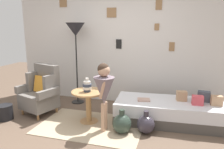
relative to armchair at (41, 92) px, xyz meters
name	(u,v)px	position (x,y,z in m)	size (l,w,h in m)	color
ground_plane	(85,141)	(1.28, -0.82, -0.44)	(12.00, 12.00, 0.00)	brown
gallery_wall	(118,45)	(1.28, 1.13, 0.86)	(4.80, 0.12, 2.60)	silver
rug	(91,125)	(1.17, -0.30, -0.43)	(1.79, 1.17, 0.01)	tan
armchair	(41,92)	(0.00, 0.00, 0.00)	(0.87, 0.75, 0.97)	#9E7042
daybed	(169,112)	(2.47, 0.25, -0.24)	(1.95, 0.92, 0.40)	#4C4742
pillow_head	(217,101)	(3.24, 0.26, 0.05)	(0.18, 0.12, 0.17)	tan
pillow_mid	(204,96)	(3.05, 0.40, 0.06)	(0.21, 0.12, 0.19)	#474C56
pillow_back	(198,100)	(2.93, 0.20, 0.04)	(0.18, 0.12, 0.16)	#D64C56
pillow_extra	(182,96)	(2.67, 0.34, 0.05)	(0.18, 0.12, 0.17)	tan
side_table	(88,100)	(1.07, -0.15, -0.02)	(0.60, 0.60, 0.58)	tan
vase_striped	(87,86)	(1.07, -0.18, 0.24)	(0.15, 0.15, 0.25)	#2D384C
floor_lamp	(76,33)	(0.43, 0.75, 1.13)	(0.41, 0.41, 1.78)	black
person_child	(104,88)	(1.45, -0.39, 0.29)	(0.34, 0.34, 1.14)	tan
book_on_daybed	(144,100)	(2.02, 0.15, -0.02)	(0.22, 0.16, 0.03)	tan
demijohn_near	(122,123)	(1.75, -0.39, -0.28)	(0.32, 0.32, 0.40)	#2D3D33
demijohn_far	(146,124)	(2.13, -0.28, -0.29)	(0.29, 0.29, 0.38)	#332D38
magazine_basket	(5,112)	(-0.47, -0.50, -0.30)	(0.28, 0.28, 0.28)	black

